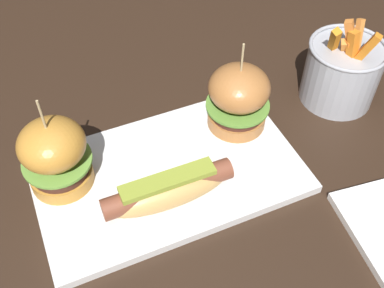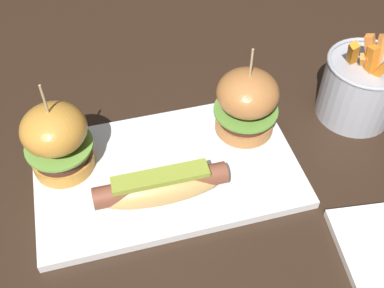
{
  "view_description": "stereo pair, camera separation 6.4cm",
  "coord_description": "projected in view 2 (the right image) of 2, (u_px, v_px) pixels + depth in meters",
  "views": [
    {
      "loc": [
        -0.13,
        -0.39,
        0.53
      ],
      "look_at": [
        0.04,
        0.0,
        0.05
      ],
      "focal_mm": 43.35,
      "sensor_mm": 36.0,
      "label": 1
    },
    {
      "loc": [
        -0.07,
        -0.41,
        0.53
      ],
      "look_at": [
        0.04,
        0.0,
        0.05
      ],
      "focal_mm": 43.35,
      "sensor_mm": 36.0,
      "label": 2
    }
  ],
  "objects": [
    {
      "name": "ground_plane",
      "position": [
        167.0,
        174.0,
        0.67
      ],
      "size": [
        3.0,
        3.0,
        0.0
      ],
      "primitive_type": "plane",
      "color": "black"
    },
    {
      "name": "slider_left",
      "position": [
        57.0,
        140.0,
        0.62
      ],
      "size": [
        0.09,
        0.09,
        0.15
      ],
      "color": "#C88732",
      "rests_on": "platter_main"
    },
    {
      "name": "hot_dog",
      "position": [
        161.0,
        187.0,
        0.61
      ],
      "size": [
        0.18,
        0.05,
        0.05
      ],
      "color": "tan",
      "rests_on": "platter_main"
    },
    {
      "name": "platter_main",
      "position": [
        167.0,
        171.0,
        0.67
      ],
      "size": [
        0.37,
        0.22,
        0.01
      ],
      "primitive_type": "cube",
      "color": "white",
      "rests_on": "ground"
    },
    {
      "name": "slider_right",
      "position": [
        247.0,
        103.0,
        0.68
      ],
      "size": [
        0.1,
        0.1,
        0.15
      ],
      "color": "#B06E38",
      "rests_on": "platter_main"
    },
    {
      "name": "fries_bucket",
      "position": [
        361.0,
        87.0,
        0.72
      ],
      "size": [
        0.12,
        0.12,
        0.15
      ],
      "color": "#A8AAB2",
      "rests_on": "ground"
    }
  ]
}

